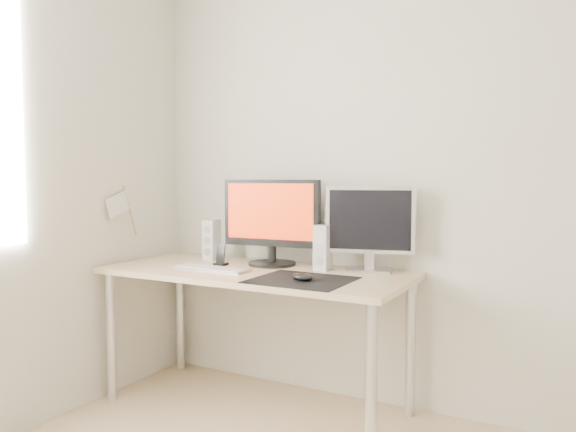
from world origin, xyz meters
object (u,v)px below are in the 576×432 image
(mouse, at_px, (302,277))
(desk, at_px, (256,285))
(speaker_right, at_px, (323,248))
(phone_dock, at_px, (221,259))
(speaker_left, at_px, (212,240))
(main_monitor, at_px, (271,219))
(second_monitor, at_px, (370,224))
(keyboard, at_px, (212,269))

(mouse, relative_size, desk, 0.06)
(speaker_right, xyz_separation_m, phone_dock, (-0.56, -0.12, -0.08))
(desk, height_order, speaker_left, speaker_left)
(main_monitor, height_order, speaker_left, main_monitor)
(speaker_left, relative_size, phone_dock, 2.02)
(mouse, bearing_deg, speaker_right, 98.92)
(speaker_left, height_order, phone_dock, speaker_left)
(mouse, relative_size, phone_dock, 0.88)
(speaker_right, bearing_deg, second_monitor, 16.82)
(speaker_left, xyz_separation_m, keyboard, (0.21, -0.29, -0.11))
(second_monitor, bearing_deg, desk, -157.21)
(desk, relative_size, speaker_left, 6.83)
(mouse, distance_m, second_monitor, 0.49)
(main_monitor, relative_size, second_monitor, 1.23)
(main_monitor, relative_size, speaker_left, 2.36)
(main_monitor, xyz_separation_m, speaker_right, (0.31, -0.01, -0.14))
(phone_dock, bearing_deg, speaker_right, 11.79)
(main_monitor, distance_m, second_monitor, 0.55)
(main_monitor, height_order, phone_dock, main_monitor)
(speaker_right, height_order, keyboard, speaker_right)
(speaker_right, bearing_deg, speaker_left, 178.66)
(desk, distance_m, speaker_right, 0.40)
(main_monitor, bearing_deg, phone_dock, -152.47)
(desk, distance_m, main_monitor, 0.37)
(mouse, relative_size, second_monitor, 0.23)
(speaker_right, height_order, phone_dock, speaker_right)
(mouse, relative_size, main_monitor, 0.19)
(second_monitor, relative_size, speaker_left, 1.91)
(speaker_left, bearing_deg, phone_dock, -40.18)
(main_monitor, bearing_deg, second_monitor, 6.11)
(speaker_left, bearing_deg, desk, -23.21)
(keyboard, bearing_deg, speaker_left, 126.14)
(desk, bearing_deg, second_monitor, 22.79)
(speaker_left, distance_m, keyboard, 0.37)
(speaker_left, relative_size, speaker_right, 1.00)
(second_monitor, height_order, phone_dock, second_monitor)
(speaker_left, bearing_deg, main_monitor, -0.73)
(desk, distance_m, keyboard, 0.24)
(desk, relative_size, phone_dock, 13.78)
(second_monitor, xyz_separation_m, speaker_left, (-0.95, -0.05, -0.12))
(speaker_right, bearing_deg, mouse, -81.08)
(second_monitor, bearing_deg, phone_dock, -166.71)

